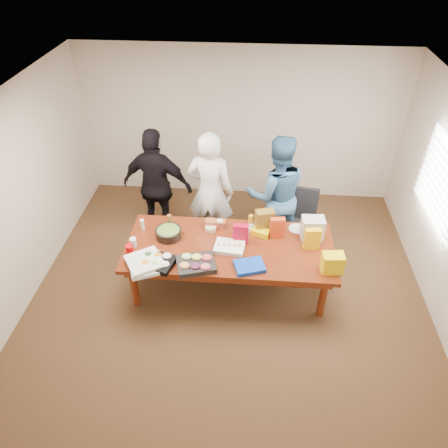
# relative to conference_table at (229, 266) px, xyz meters

# --- Properties ---
(floor) EXTENTS (5.50, 5.00, 0.02)m
(floor) POSITION_rel_conference_table_xyz_m (0.00, 0.00, -0.39)
(floor) COLOR #47301E
(floor) RESTS_ON ground
(ceiling) EXTENTS (5.50, 5.00, 0.02)m
(ceiling) POSITION_rel_conference_table_xyz_m (0.00, 0.00, 2.33)
(ceiling) COLOR white
(ceiling) RESTS_ON wall_back
(wall_back) EXTENTS (5.50, 0.04, 2.70)m
(wall_back) POSITION_rel_conference_table_xyz_m (0.00, 2.50, 0.98)
(wall_back) COLOR beige
(wall_back) RESTS_ON floor
(wall_front) EXTENTS (5.50, 0.04, 2.70)m
(wall_front) POSITION_rel_conference_table_xyz_m (0.00, -2.50, 0.98)
(wall_front) COLOR beige
(wall_front) RESTS_ON floor
(wall_left) EXTENTS (0.04, 5.00, 2.70)m
(wall_left) POSITION_rel_conference_table_xyz_m (-2.75, 0.00, 0.98)
(wall_left) COLOR beige
(wall_left) RESTS_ON floor
(window_panel) EXTENTS (0.03, 1.40, 1.10)m
(window_panel) POSITION_rel_conference_table_xyz_m (2.72, 0.60, 1.12)
(window_panel) COLOR white
(window_panel) RESTS_ON wall_right
(window_blinds) EXTENTS (0.04, 1.36, 1.00)m
(window_blinds) POSITION_rel_conference_table_xyz_m (2.68, 0.60, 1.12)
(window_blinds) COLOR beige
(window_blinds) RESTS_ON wall_right
(conference_table) EXTENTS (2.80, 1.20, 0.75)m
(conference_table) POSITION_rel_conference_table_xyz_m (0.00, 0.00, 0.00)
(conference_table) COLOR #4C1C0F
(conference_table) RESTS_ON floor
(office_chair) EXTENTS (0.57, 0.57, 0.98)m
(office_chair) POSITION_rel_conference_table_xyz_m (1.07, 0.90, 0.11)
(office_chair) COLOR black
(office_chair) RESTS_ON floor
(person_center) EXTENTS (0.77, 0.57, 1.95)m
(person_center) POSITION_rel_conference_table_xyz_m (-0.36, 0.95, 0.60)
(person_center) COLOR silver
(person_center) RESTS_ON floor
(person_right) EXTENTS (1.01, 0.84, 1.90)m
(person_right) POSITION_rel_conference_table_xyz_m (0.62, 1.00, 0.57)
(person_right) COLOR #335C85
(person_right) RESTS_ON floor
(person_left) EXTENTS (1.15, 0.61, 1.88)m
(person_left) POSITION_rel_conference_table_xyz_m (-1.20, 1.10, 0.56)
(person_left) COLOR black
(person_left) RESTS_ON floor
(veggie_tray) EXTENTS (0.51, 0.45, 0.07)m
(veggie_tray) POSITION_rel_conference_table_xyz_m (-0.90, -0.43, 0.41)
(veggie_tray) COLOR black
(veggie_tray) RESTS_ON conference_table
(fruit_tray) EXTENTS (0.56, 0.49, 0.07)m
(fruit_tray) POSITION_rel_conference_table_xyz_m (-0.40, -0.43, 0.41)
(fruit_tray) COLOR black
(fruit_tray) RESTS_ON conference_table
(sheet_cake) EXTENTS (0.42, 0.34, 0.07)m
(sheet_cake) POSITION_rel_conference_table_xyz_m (0.00, -0.07, 0.41)
(sheet_cake) COLOR white
(sheet_cake) RESTS_ON conference_table
(salad_bowl) EXTENTS (0.44, 0.44, 0.12)m
(salad_bowl) POSITION_rel_conference_table_xyz_m (-0.86, 0.13, 0.43)
(salad_bowl) COLOR black
(salad_bowl) RESTS_ON conference_table
(chip_bag_blue) EXTENTS (0.43, 0.37, 0.05)m
(chip_bag_blue) POSITION_rel_conference_table_xyz_m (0.28, -0.40, 0.40)
(chip_bag_blue) COLOR #0E3EB9
(chip_bag_blue) RESTS_ON conference_table
(chip_bag_red) EXTENTS (0.21, 0.10, 0.29)m
(chip_bag_red) POSITION_rel_conference_table_xyz_m (0.14, 0.09, 0.52)
(chip_bag_red) COLOR #A60725
(chip_bag_red) RESTS_ON conference_table
(chip_bag_yellow) EXTENTS (0.22, 0.10, 0.31)m
(chip_bag_yellow) POSITION_rel_conference_table_xyz_m (1.08, 0.05, 0.53)
(chip_bag_yellow) COLOR yellow
(chip_bag_yellow) RESTS_ON conference_table
(chip_bag_orange) EXTENTS (0.21, 0.12, 0.31)m
(chip_bag_orange) POSITION_rel_conference_table_xyz_m (0.63, 0.25, 0.53)
(chip_bag_orange) COLOR red
(chip_bag_orange) RESTS_ON conference_table
(mayo_jar) EXTENTS (0.08, 0.08, 0.13)m
(mayo_jar) POSITION_rel_conference_table_xyz_m (-0.17, 0.39, 0.44)
(mayo_jar) COLOR white
(mayo_jar) RESTS_ON conference_table
(mustard_bottle) EXTENTS (0.08, 0.08, 0.19)m
(mustard_bottle) POSITION_rel_conference_table_xyz_m (0.27, 0.45, 0.47)
(mustard_bottle) COLOR #F8A71B
(mustard_bottle) RESTS_ON conference_table
(dressing_bottle) EXTENTS (0.07, 0.07, 0.20)m
(dressing_bottle) POSITION_rel_conference_table_xyz_m (-0.88, 0.36, 0.47)
(dressing_bottle) COLOR brown
(dressing_bottle) RESTS_ON conference_table
(ranch_bottle) EXTENTS (0.06, 0.06, 0.17)m
(ranch_bottle) POSITION_rel_conference_table_xyz_m (-1.24, 0.25, 0.46)
(ranch_bottle) COLOR silver
(ranch_bottle) RESTS_ON conference_table
(banana_bunch) EXTENTS (0.28, 0.23, 0.08)m
(banana_bunch) POSITION_rel_conference_table_xyz_m (0.41, 0.28, 0.42)
(banana_bunch) COLOR #FFEB00
(banana_bunch) RESTS_ON conference_table
(bread_loaf) EXTENTS (0.28, 0.13, 0.11)m
(bread_loaf) POSITION_rel_conference_table_xyz_m (-0.23, 0.40, 0.43)
(bread_loaf) COLOR #9B472B
(bread_loaf) RESTS_ON conference_table
(kraft_bag) EXTENTS (0.28, 0.21, 0.33)m
(kraft_bag) POSITION_rel_conference_table_xyz_m (0.46, 0.38, 0.54)
(kraft_bag) COLOR brown
(kraft_bag) RESTS_ON conference_table
(red_cup) EXTENTS (0.10, 0.10, 0.13)m
(red_cup) POSITION_rel_conference_table_xyz_m (-1.30, -0.25, 0.44)
(red_cup) COLOR #CC0004
(red_cup) RESTS_ON conference_table
(clear_cup_a) EXTENTS (0.08, 0.08, 0.10)m
(clear_cup_a) POSITION_rel_conference_table_xyz_m (-1.30, -0.05, 0.42)
(clear_cup_a) COLOR silver
(clear_cup_a) RESTS_ON conference_table
(clear_cup_b) EXTENTS (0.09, 0.09, 0.12)m
(clear_cup_b) POSITION_rel_conference_table_xyz_m (-1.29, -0.10, 0.44)
(clear_cup_b) COLOR white
(clear_cup_b) RESTS_ON conference_table
(pizza_box_lower) EXTENTS (0.55, 0.55, 0.05)m
(pizza_box_lower) POSITION_rel_conference_table_xyz_m (-1.02, -0.48, 0.40)
(pizza_box_lower) COLOR silver
(pizza_box_lower) RESTS_ON conference_table
(pizza_box_upper) EXTENTS (0.58, 0.58, 0.05)m
(pizza_box_upper) POSITION_rel_conference_table_xyz_m (-1.05, -0.47, 0.45)
(pizza_box_upper) COLOR silver
(pizza_box_upper) RESTS_ON pizza_box_lower
(plate_a) EXTENTS (0.30, 0.30, 0.01)m
(plate_a) POSITION_rel_conference_table_xyz_m (0.93, 0.44, 0.38)
(plate_a) COLOR silver
(plate_a) RESTS_ON conference_table
(plate_b) EXTENTS (0.24, 0.24, 0.01)m
(plate_b) POSITION_rel_conference_table_xyz_m (0.47, 0.44, 0.38)
(plate_b) COLOR white
(plate_b) RESTS_ON conference_table
(dip_bowl_a) EXTENTS (0.19, 0.19, 0.07)m
(dip_bowl_a) POSITION_rel_conference_table_xyz_m (0.30, 0.36, 0.41)
(dip_bowl_a) COLOR beige
(dip_bowl_a) RESTS_ON conference_table
(dip_bowl_b) EXTENTS (0.20, 0.20, 0.06)m
(dip_bowl_b) POSITION_rel_conference_table_xyz_m (-0.29, 0.32, 0.41)
(dip_bowl_b) COLOR beige
(dip_bowl_b) RESTS_ON conference_table
(grocery_bag_white) EXTENTS (0.31, 0.23, 0.32)m
(grocery_bag_white) POSITION_rel_conference_table_xyz_m (1.11, 0.27, 0.54)
(grocery_bag_white) COLOR silver
(grocery_bag_white) RESTS_ON conference_table
(grocery_bag_yellow) EXTENTS (0.28, 0.21, 0.26)m
(grocery_bag_yellow) POSITION_rel_conference_table_xyz_m (1.30, -0.37, 0.51)
(grocery_bag_yellow) COLOR yellow
(grocery_bag_yellow) RESTS_ON conference_table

